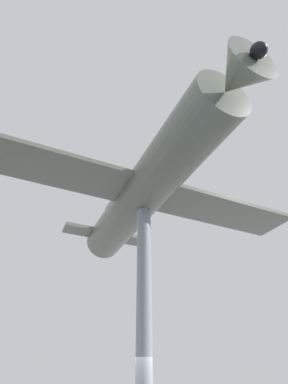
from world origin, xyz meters
name	(u,v)px	position (x,y,z in m)	size (l,w,h in m)	color
support_pylon_central	(144,311)	(0.00, 0.00, 3.89)	(0.53, 0.53, 7.79)	#999EA3
suspended_airplane	(147,188)	(-0.04, 0.27, 8.75)	(15.09, 12.86, 3.13)	slate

